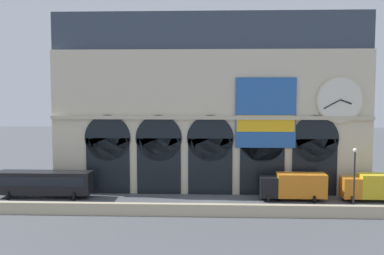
% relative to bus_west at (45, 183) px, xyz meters
% --- Properties ---
extents(ground_plane, '(200.00, 200.00, 0.00)m').
position_rel_bus_west_xyz_m(ground_plane, '(19.45, -2.53, -1.78)').
color(ground_plane, '#54565B').
extents(quay_parapet_wall, '(90.00, 0.70, 1.24)m').
position_rel_bus_west_xyz_m(quay_parapet_wall, '(19.45, -6.92, -1.16)').
color(quay_parapet_wall, '#BCAD8C').
rests_on(quay_parapet_wall, ground).
extents(station_building, '(38.62, 5.29, 22.04)m').
position_rel_bus_west_xyz_m(station_building, '(19.49, 4.91, 8.91)').
color(station_building, beige).
rests_on(station_building, ground).
extents(bus_west, '(11.00, 3.25, 3.10)m').
position_rel_bus_west_xyz_m(bus_west, '(0.00, 0.00, 0.00)').
color(bus_west, black).
rests_on(bus_west, ground).
extents(box_truck_mideast, '(7.50, 2.91, 3.12)m').
position_rel_bus_west_xyz_m(box_truck_mideast, '(28.99, -0.06, -0.08)').
color(box_truck_mideast, black).
rests_on(box_truck_mideast, ground).
extents(box_truck_east, '(7.50, 2.91, 3.12)m').
position_rel_bus_west_xyz_m(box_truck_east, '(38.32, -0.03, -0.08)').
color(box_truck_east, orange).
rests_on(box_truck_east, ground).
extents(street_lamp_quayside, '(0.44, 0.44, 6.90)m').
position_rel_bus_west_xyz_m(street_lamp_quayside, '(33.92, -6.12, 2.63)').
color(street_lamp_quayside, black).
rests_on(street_lamp_quayside, ground).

